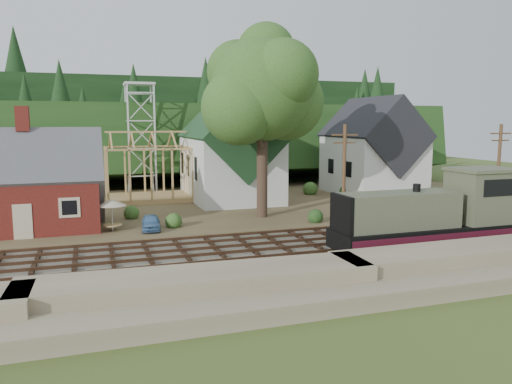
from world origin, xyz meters
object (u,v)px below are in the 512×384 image
object	(u,v)px
locomotive	(436,217)
patio_set	(112,204)
car_red	(428,192)
car_blue	(151,222)

from	to	relation	value
locomotive	patio_set	bearing A→B (deg)	149.68
locomotive	car_red	bearing A→B (deg)	53.49
car_red	locomotive	bearing A→B (deg)	175.60
car_blue	car_red	size ratio (longest dim) A/B	0.83
locomotive	car_blue	bearing A→B (deg)	147.08
car_red	patio_set	distance (m)	32.87
locomotive	car_blue	size ratio (longest dim) A/B	3.89
car_red	patio_set	size ratio (longest dim) A/B	1.68
car_blue	car_red	bearing A→B (deg)	18.56
locomotive	car_red	distance (m)	21.79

